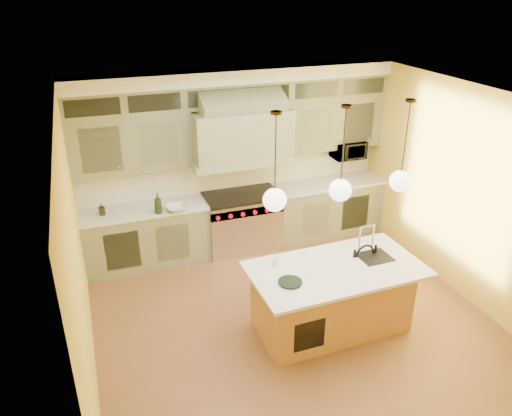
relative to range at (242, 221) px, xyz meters
name	(u,v)px	position (x,y,z in m)	size (l,w,h in m)	color
floor	(294,322)	(0.00, -2.14, -0.49)	(5.00, 5.00, 0.00)	brown
ceiling	(302,102)	(0.00, -2.14, 2.41)	(5.00, 5.00, 0.00)	white
wall_back	(234,158)	(0.00, 0.36, 0.96)	(5.00, 5.00, 0.00)	gold
wall_front	(432,362)	(0.00, -4.64, 0.96)	(5.00, 5.00, 0.00)	gold
wall_left	(77,260)	(-2.50, -2.14, 0.96)	(5.00, 5.00, 0.00)	gold
wall_right	(467,195)	(2.50, -2.14, 0.96)	(5.00, 5.00, 0.00)	gold
back_cabinetry	(239,164)	(0.00, 0.09, 0.94)	(5.00, 0.77, 2.90)	#787A5A
range	(242,221)	(0.00, 0.00, 0.00)	(1.20, 0.74, 0.96)	silver
kitchen_island	(332,296)	(0.41, -2.39, -0.01)	(2.14, 1.19, 1.35)	#B0803E
counter_stool	(368,281)	(0.90, -2.42, 0.12)	(0.40, 0.40, 1.07)	black
microwave	(348,150)	(1.95, 0.11, 0.96)	(0.54, 0.37, 0.30)	black
oil_bottle_a	(158,204)	(-1.36, -0.22, 0.61)	(0.12, 0.12, 0.31)	black
oil_bottle_b	(102,209)	(-2.15, 0.01, 0.54)	(0.08, 0.08, 0.18)	black
fruit_bowl	(177,208)	(-1.09, -0.22, 0.49)	(0.32, 0.32, 0.08)	silver
cup	(275,261)	(-0.26, -2.11, 0.48)	(0.09, 0.09, 0.08)	white
pendant_left	(275,197)	(-0.40, -2.39, 1.46)	(0.26, 0.26, 1.11)	#2D2319
pendant_center	(340,188)	(0.40, -2.39, 1.46)	(0.26, 0.26, 1.11)	#2D2319
pendant_right	(401,179)	(1.20, -2.39, 1.46)	(0.26, 0.26, 1.11)	#2D2319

